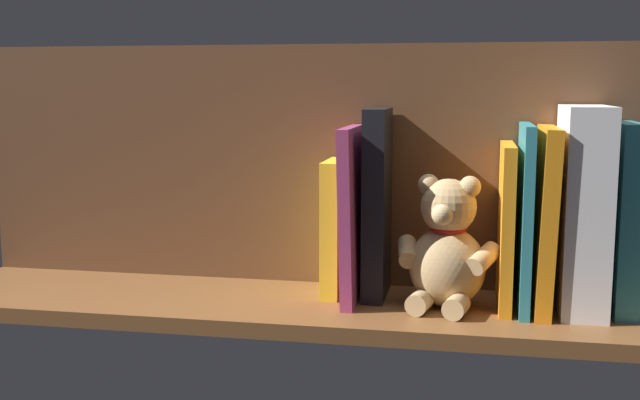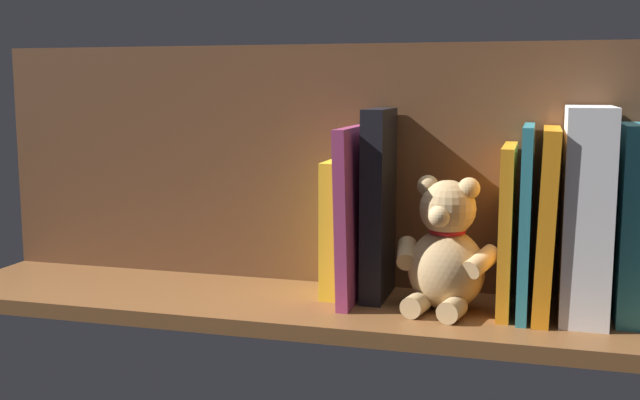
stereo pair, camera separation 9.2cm
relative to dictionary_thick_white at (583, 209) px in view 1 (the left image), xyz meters
The scene contains 11 objects.
ground_plane 38.45cm from the dictionary_thick_white, ahead, with size 112.23×25.04×2.20cm, color brown.
shelf_back_panel 36.69cm from the dictionary_thick_white, 13.52° to the right, with size 112.23×1.50×36.24cm, color brown.
book_2 5.56cm from the dictionary_thick_white, behind, with size 3.03×12.93×25.35cm, color teal.
dictionary_thick_white is the anchor object (origin of this frame).
book_3 5.13cm from the dictionary_thick_white, ahead, with size 2.14×15.28×24.73cm, color orange.
book_4 7.64cm from the dictionary_thick_white, ahead, with size 1.36×15.11×25.08cm, color teal.
book_5 10.25cm from the dictionary_thick_white, ahead, with size 1.66×14.37×22.37cm, color orange.
teddy_bear 18.73cm from the dictionary_thick_white, ahead, with size 14.46×13.17×18.23cm.
book_6 27.88cm from the dictionary_thick_white, ahead, with size 3.09×11.07×26.98cm, color black.
book_7 31.10cm from the dictionary_thick_white, ahead, with size 1.68×15.15×24.47cm, color #B23F72.
book_8 34.34cm from the dictionary_thick_white, ahead, with size 2.54×10.37×19.55cm, color yellow.
Camera 1 is at (-20.34, 105.94, 30.30)cm, focal length 43.84 mm.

